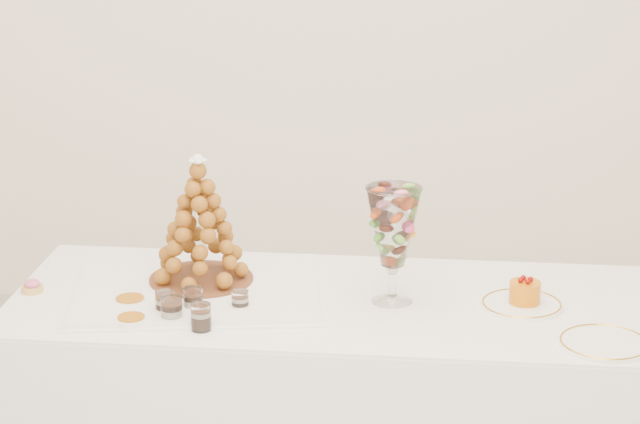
{
  "coord_description": "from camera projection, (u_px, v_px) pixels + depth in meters",
  "views": [
    {
      "loc": [
        0.13,
        -2.89,
        1.97
      ],
      "look_at": [
        -0.02,
        0.22,
        0.96
      ],
      "focal_mm": 70.0,
      "sensor_mm": 36.0,
      "label": 1
    }
  ],
  "objects": [
    {
      "name": "verrine_b",
      "position": [
        193.0,
        301.0,
        3.33
      ],
      "size": [
        0.06,
        0.06,
        0.07
      ],
      "primitive_type": "cylinder",
      "rotation": [
        0.0,
        0.0,
        0.16
      ],
      "color": "white",
      "rests_on": "buffet_table"
    },
    {
      "name": "ramekin_back",
      "position": [
        130.0,
        303.0,
        3.37
      ],
      "size": [
        0.09,
        0.09,
        0.03
      ],
      "primitive_type": "cylinder",
      "color": "white",
      "rests_on": "buffet_table"
    },
    {
      "name": "macaron_vase",
      "position": [
        393.0,
        228.0,
        3.36
      ],
      "size": [
        0.15,
        0.15,
        0.33
      ],
      "color": "white",
      "rests_on": "buffet_table"
    },
    {
      "name": "cake_plate",
      "position": [
        522.0,
        305.0,
        3.38
      ],
      "size": [
        0.22,
        0.22,
        0.01
      ],
      "primitive_type": "cylinder",
      "color": "white",
      "rests_on": "buffet_table"
    },
    {
      "name": "verrine_a",
      "position": [
        165.0,
        304.0,
        3.31
      ],
      "size": [
        0.06,
        0.06,
        0.07
      ],
      "primitive_type": "cylinder",
      "rotation": [
        0.0,
        0.0,
        -0.14
      ],
      "color": "white",
      "rests_on": "buffet_table"
    },
    {
      "name": "verrine_c",
      "position": [
        240.0,
        302.0,
        3.34
      ],
      "size": [
        0.05,
        0.05,
        0.06
      ],
      "primitive_type": "cylinder",
      "rotation": [
        0.0,
        0.0,
        -0.2
      ],
      "color": "white",
      "rests_on": "buffet_table"
    },
    {
      "name": "pink_tart",
      "position": [
        32.0,
        287.0,
        3.49
      ],
      "size": [
        0.06,
        0.06,
        0.04
      ],
      "color": "tan",
      "rests_on": "buffet_table"
    },
    {
      "name": "ramekin_front",
      "position": [
        131.0,
        322.0,
        3.25
      ],
      "size": [
        0.08,
        0.08,
        0.02
      ],
      "primitive_type": "cylinder",
      "color": "white",
      "rests_on": "buffet_table"
    },
    {
      "name": "mousse_cake",
      "position": [
        525.0,
        292.0,
        3.38
      ],
      "size": [
        0.08,
        0.08,
        0.07
      ],
      "color": "#D16C09",
      "rests_on": "cake_plate"
    },
    {
      "name": "spare_plate",
      "position": [
        604.0,
        343.0,
        3.14
      ],
      "size": [
        0.23,
        0.23,
        0.01
      ],
      "primitive_type": "cylinder",
      "color": "white",
      "rests_on": "buffet_table"
    },
    {
      "name": "verrine_d",
      "position": [
        172.0,
        310.0,
        3.26
      ],
      "size": [
        0.06,
        0.06,
        0.08
      ],
      "primitive_type": "cylinder",
      "rotation": [
        0.0,
        0.0,
        -0.08
      ],
      "color": "white",
      "rests_on": "buffet_table"
    },
    {
      "name": "verrine_e",
      "position": [
        201.0,
        317.0,
        3.22
      ],
      "size": [
        0.06,
        0.06,
        0.07
      ],
      "primitive_type": "cylinder",
      "rotation": [
        0.0,
        0.0,
        0.18
      ],
      "color": "white",
      "rests_on": "buffet_table"
    },
    {
      "name": "buffet_table",
      "position": [
        335.0,
        411.0,
        3.54
      ],
      "size": [
        1.84,
        0.83,
        0.68
      ],
      "rotation": [
        0.0,
        0.0,
        -0.06
      ],
      "color": "white",
      "rests_on": "ground"
    },
    {
      "name": "lace_tray",
      "position": [
        197.0,
        290.0,
        3.47
      ],
      "size": [
        0.72,
        0.57,
        0.02
      ],
      "primitive_type": "cube",
      "rotation": [
        0.0,
        0.0,
        0.1
      ],
      "color": "white",
      "rests_on": "buffet_table"
    },
    {
      "name": "croquembouche",
      "position": [
        199.0,
        220.0,
        3.46
      ],
      "size": [
        0.29,
        0.29,
        0.37
      ],
      "rotation": [
        0.0,
        0.0,
        0.13
      ],
      "color": "brown",
      "rests_on": "lace_tray"
    }
  ]
}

